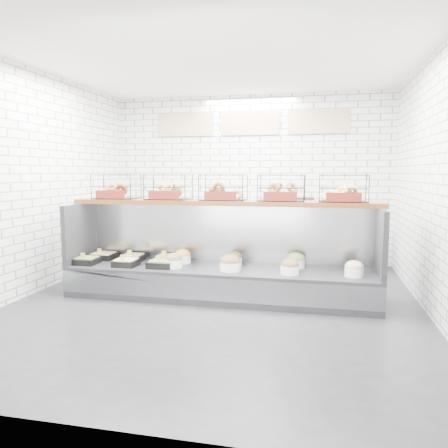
# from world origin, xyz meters

# --- Properties ---
(ground) EXTENTS (5.50, 5.50, 0.00)m
(ground) POSITION_xyz_m (0.00, 0.00, 0.00)
(ground) COLOR black
(ground) RESTS_ON ground
(room_shell) EXTENTS (5.02, 5.51, 3.01)m
(room_shell) POSITION_xyz_m (0.00, 0.60, 2.06)
(room_shell) COLOR silver
(room_shell) RESTS_ON ground
(display_case) EXTENTS (4.00, 0.90, 1.20)m
(display_case) POSITION_xyz_m (-0.02, 0.34, 0.33)
(display_case) COLOR black
(display_case) RESTS_ON ground
(bagel_shelf) EXTENTS (4.10, 0.50, 0.40)m
(bagel_shelf) POSITION_xyz_m (-0.00, 0.52, 1.38)
(bagel_shelf) COLOR #4C2510
(bagel_shelf) RESTS_ON display_case
(prep_counter) EXTENTS (4.00, 0.60, 1.20)m
(prep_counter) POSITION_xyz_m (-0.01, 2.43, 0.47)
(prep_counter) COLOR #93969B
(prep_counter) RESTS_ON ground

